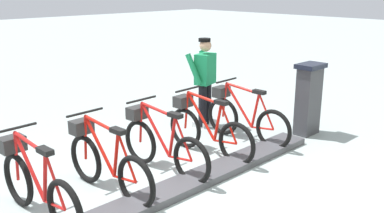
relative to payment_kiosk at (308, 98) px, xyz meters
The scene contains 9 objects.
ground_plane 3.25m from the payment_kiosk, 90.96° to the left, with size 60.00×60.00×0.00m, color #9EACAB.
dock_rail_base 3.24m from the payment_kiosk, 90.96° to the left, with size 0.44×5.41×0.10m, color #47474C.
payment_kiosk is the anchor object (origin of this frame).
bike_docked_0 1.25m from the payment_kiosk, 62.16° to the left, with size 1.72×0.54×1.02m.
bike_docked_1 2.10m from the payment_kiosk, 74.08° to the left, with size 1.72×0.54×1.02m.
bike_docked_2 2.99m from the payment_kiosk, 78.95° to the left, with size 1.72×0.54×1.02m.
bike_docked_3 3.90m from the payment_kiosk, 81.55° to the left, with size 1.72×0.54×1.02m.
bike_docked_4 4.81m from the payment_kiosk, 83.17° to the left, with size 1.72×0.54×1.02m.
worker_near_rack 1.89m from the payment_kiosk, 31.82° to the left, with size 0.53×0.69×1.66m.
Camera 1 is at (-3.77, 3.40, 2.60)m, focal length 40.23 mm.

